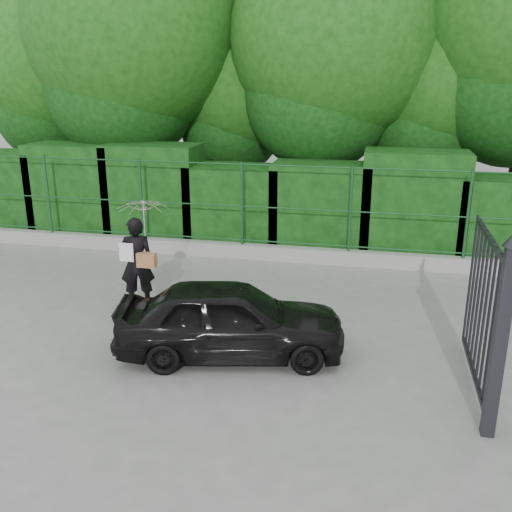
# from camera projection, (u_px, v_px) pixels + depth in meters

# --- Properties ---
(ground) EXTENTS (80.00, 80.00, 0.00)m
(ground) POSITION_uv_depth(u_px,v_px,m) (145.00, 347.00, 8.44)
(ground) COLOR gray
(kerb) EXTENTS (14.00, 0.25, 0.30)m
(kerb) POSITION_uv_depth(u_px,v_px,m) (225.00, 250.00, 12.59)
(kerb) COLOR #9E9E99
(kerb) RESTS_ON ground
(fence) EXTENTS (14.13, 0.06, 1.80)m
(fence) POSITION_uv_depth(u_px,v_px,m) (234.00, 204.00, 12.22)
(fence) COLOR #164520
(fence) RESTS_ON kerb
(hedge) EXTENTS (14.20, 1.20, 2.30)m
(hedge) POSITION_uv_depth(u_px,v_px,m) (230.00, 200.00, 13.27)
(hedge) COLOR black
(hedge) RESTS_ON ground
(trees) EXTENTS (17.10, 6.15, 8.08)m
(trees) POSITION_uv_depth(u_px,v_px,m) (301.00, 41.00, 14.00)
(trees) COLOR black
(trees) RESTS_ON ground
(gate) EXTENTS (0.22, 2.33, 2.36)m
(gate) POSITION_uv_depth(u_px,v_px,m) (492.00, 320.00, 6.48)
(gate) COLOR black
(gate) RESTS_ON ground
(woman) EXTENTS (0.91, 0.87, 1.88)m
(woman) POSITION_uv_depth(u_px,v_px,m) (141.00, 239.00, 9.54)
(woman) COLOR black
(woman) RESTS_ON ground
(car) EXTENTS (3.43, 1.94, 1.10)m
(car) POSITION_uv_depth(u_px,v_px,m) (230.00, 319.00, 8.05)
(car) COLOR black
(car) RESTS_ON ground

